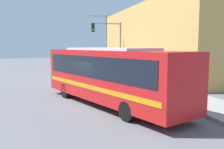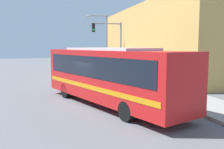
# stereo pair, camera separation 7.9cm
# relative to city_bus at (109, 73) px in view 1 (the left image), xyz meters

# --- Properties ---
(ground_plane) EXTENTS (120.00, 120.00, 0.00)m
(ground_plane) POSITION_rel_city_bus_xyz_m (-0.73, 0.55, -1.90)
(ground_plane) COLOR slate
(sidewalk) EXTENTS (3.05, 70.00, 0.16)m
(sidewalk) POSITION_rel_city_bus_xyz_m (5.29, 20.55, -1.82)
(sidewalk) COLOR gray
(sidewalk) RESTS_ON ground_plane
(building_facade) EXTENTS (6.00, 25.69, 8.13)m
(building_facade) POSITION_rel_city_bus_xyz_m (9.82, 14.39, 2.17)
(building_facade) COLOR tan
(building_facade) RESTS_ON ground_plane
(city_bus) EXTENTS (6.18, 11.19, 3.31)m
(city_bus) POSITION_rel_city_bus_xyz_m (0.00, 0.00, 0.00)
(city_bus) COLOR red
(city_bus) RESTS_ON ground_plane
(delivery_truck) EXTENTS (2.33, 7.31, 2.90)m
(delivery_truck) POSITION_rel_city_bus_xyz_m (0.57, 25.11, -0.31)
(delivery_truck) COLOR #B21919
(delivery_truck) RESTS_ON ground_plane
(fire_hydrant) EXTENTS (0.28, 0.37, 0.85)m
(fire_hydrant) POSITION_rel_city_bus_xyz_m (4.37, 3.41, -1.31)
(fire_hydrant) COLOR #999999
(fire_hydrant) RESTS_ON sidewalk
(traffic_light_pole) EXTENTS (3.28, 0.35, 5.76)m
(traffic_light_pole) POSITION_rel_city_bus_xyz_m (3.45, 12.24, 2.19)
(traffic_light_pole) COLOR slate
(traffic_light_pole) RESTS_ON sidewalk
(parking_meter) EXTENTS (0.14, 0.14, 1.25)m
(parking_meter) POSITION_rel_city_bus_xyz_m (4.37, 10.22, -0.88)
(parking_meter) COLOR slate
(parking_meter) RESTS_ON sidewalk
(street_lamp) EXTENTS (2.83, 0.28, 7.28)m
(street_lamp) POSITION_rel_city_bus_xyz_m (4.23, 18.83, 2.62)
(street_lamp) COLOR slate
(street_lamp) RESTS_ON sidewalk
(pedestrian_near_corner) EXTENTS (0.34, 0.34, 1.78)m
(pedestrian_near_corner) POSITION_rel_city_bus_xyz_m (5.98, 6.00, -0.82)
(pedestrian_near_corner) COLOR slate
(pedestrian_near_corner) RESTS_ON sidewalk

